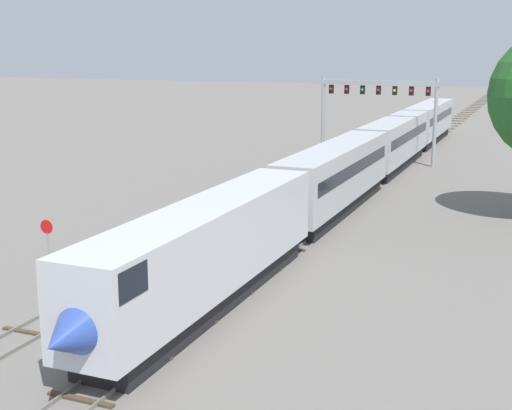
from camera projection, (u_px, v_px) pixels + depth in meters
The scene contains 6 objects.
ground_plane at pixel (127, 329), 30.22m from camera, with size 400.00×400.00×0.00m, color slate.
track_main at pixel (419, 148), 83.60m from camera, with size 2.60×200.00×0.16m.
track_near at pixel (324, 172), 67.60m from camera, with size 2.60×160.00×0.16m.
passenger_train at pixel (371, 155), 60.87m from camera, with size 3.04×83.67×4.80m.
signal_gantry at pixel (378, 100), 71.61m from camera, with size 12.10×0.49×8.74m.
stop_sign at pixel (47, 238), 37.35m from camera, with size 0.76×0.08×2.88m.
Camera 1 is at (15.89, -24.11, 11.72)m, focal length 49.94 mm.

